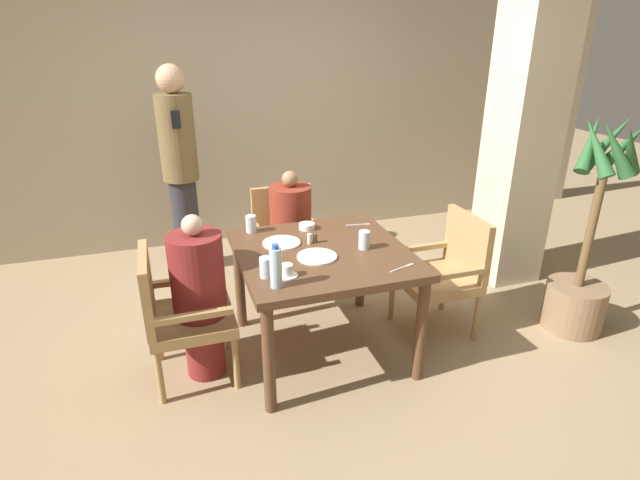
% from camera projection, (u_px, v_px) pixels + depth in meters
% --- Properties ---
extents(ground_plane, '(16.00, 16.00, 0.00)m').
position_uv_depth(ground_plane, '(322.00, 348.00, 3.42)').
color(ground_plane, '#9E8460').
extents(wall_back, '(8.00, 0.06, 2.80)m').
position_uv_depth(wall_back, '(251.00, 99.00, 4.82)').
color(wall_back, tan).
rests_on(wall_back, ground_plane).
extents(pillar_stone, '(0.45, 0.45, 2.70)m').
position_uv_depth(pillar_stone, '(525.00, 121.00, 3.96)').
color(pillar_stone, beige).
rests_on(pillar_stone, ground_plane).
extents(dining_table, '(1.06, 1.07, 0.74)m').
position_uv_depth(dining_table, '(323.00, 264.00, 3.17)').
color(dining_table, brown).
rests_on(dining_table, ground_plane).
extents(chair_left_side, '(0.50, 0.50, 0.85)m').
position_uv_depth(chair_left_side, '(178.00, 311.00, 2.98)').
color(chair_left_side, '#A88451').
rests_on(chair_left_side, ground_plane).
extents(diner_in_left_chair, '(0.32, 0.32, 1.06)m').
position_uv_depth(diner_in_left_chair, '(200.00, 296.00, 2.99)').
color(diner_in_left_chair, maroon).
rests_on(diner_in_left_chair, ground_plane).
extents(chair_far_side, '(0.50, 0.50, 0.85)m').
position_uv_depth(chair_far_side, '(287.00, 237.00, 4.05)').
color(chair_far_side, '#A88451').
rests_on(chair_far_side, ground_plane).
extents(diner_in_far_chair, '(0.32, 0.32, 1.05)m').
position_uv_depth(diner_in_far_chair, '(291.00, 235.00, 3.90)').
color(diner_in_far_chair, maroon).
rests_on(diner_in_far_chair, ground_plane).
extents(chair_right_side, '(0.50, 0.50, 0.85)m').
position_uv_depth(chair_right_side, '(446.00, 269.00, 3.50)').
color(chair_right_side, '#A88451').
rests_on(chair_right_side, ground_plane).
extents(standing_host, '(0.30, 0.34, 1.78)m').
position_uv_depth(standing_host, '(180.00, 166.00, 4.23)').
color(standing_host, '#2D2D33').
rests_on(standing_host, ground_plane).
extents(potted_palm, '(0.44, 0.44, 1.54)m').
position_uv_depth(potted_palm, '(583.00, 264.00, 3.48)').
color(potted_palm, '#896B4C').
rests_on(potted_palm, ground_plane).
extents(plate_main_left, '(0.25, 0.25, 0.01)m').
position_uv_depth(plate_main_left, '(282.00, 243.00, 3.23)').
color(plate_main_left, white).
rests_on(plate_main_left, dining_table).
extents(plate_main_right, '(0.25, 0.25, 0.01)m').
position_uv_depth(plate_main_right, '(317.00, 257.00, 3.04)').
color(plate_main_right, white).
rests_on(plate_main_right, dining_table).
extents(teacup_with_saucer, '(0.12, 0.12, 0.07)m').
position_uv_depth(teacup_with_saucer, '(287.00, 271.00, 2.80)').
color(teacup_with_saucer, white).
rests_on(teacup_with_saucer, dining_table).
extents(bowl_small, '(0.11, 0.11, 0.04)m').
position_uv_depth(bowl_small, '(307.00, 226.00, 3.47)').
color(bowl_small, white).
rests_on(bowl_small, dining_table).
extents(water_bottle, '(0.07, 0.07, 0.25)m').
position_uv_depth(water_bottle, '(276.00, 267.00, 2.65)').
color(water_bottle, silver).
rests_on(water_bottle, dining_table).
extents(glass_tall_near, '(0.07, 0.07, 0.12)m').
position_uv_depth(glass_tall_near, '(251.00, 224.00, 3.40)').
color(glass_tall_near, silver).
rests_on(glass_tall_near, dining_table).
extents(glass_tall_mid, '(0.07, 0.07, 0.12)m').
position_uv_depth(glass_tall_mid, '(364.00, 240.00, 3.14)').
color(glass_tall_mid, silver).
rests_on(glass_tall_mid, dining_table).
extents(glass_tall_far, '(0.07, 0.07, 0.12)m').
position_uv_depth(glass_tall_far, '(266.00, 267.00, 2.78)').
color(glass_tall_far, silver).
rests_on(glass_tall_far, dining_table).
extents(salt_shaker, '(0.03, 0.03, 0.07)m').
position_uv_depth(salt_shaker, '(309.00, 239.00, 3.23)').
color(salt_shaker, white).
rests_on(salt_shaker, dining_table).
extents(pepper_shaker, '(0.03, 0.03, 0.06)m').
position_uv_depth(pepper_shaker, '(315.00, 238.00, 3.24)').
color(pepper_shaker, '#4C3D2D').
rests_on(pepper_shaker, dining_table).
extents(fork_beside_plate, '(0.17, 0.04, 0.00)m').
position_uv_depth(fork_beside_plate, '(360.00, 224.00, 3.55)').
color(fork_beside_plate, silver).
rests_on(fork_beside_plate, dining_table).
extents(knife_beside_plate, '(0.18, 0.07, 0.00)m').
position_uv_depth(knife_beside_plate, '(403.00, 267.00, 2.91)').
color(knife_beside_plate, silver).
rests_on(knife_beside_plate, dining_table).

